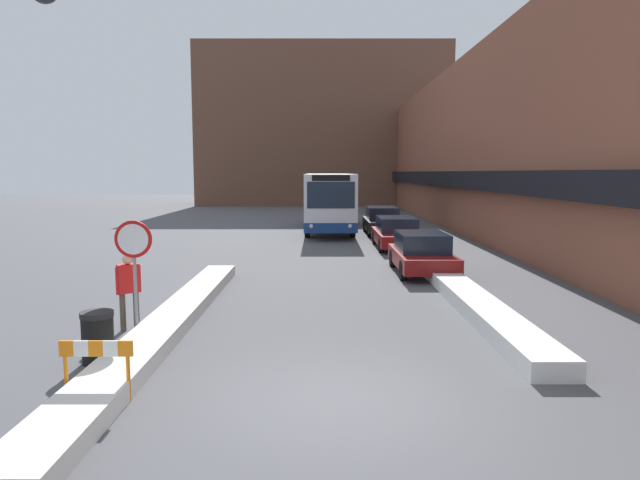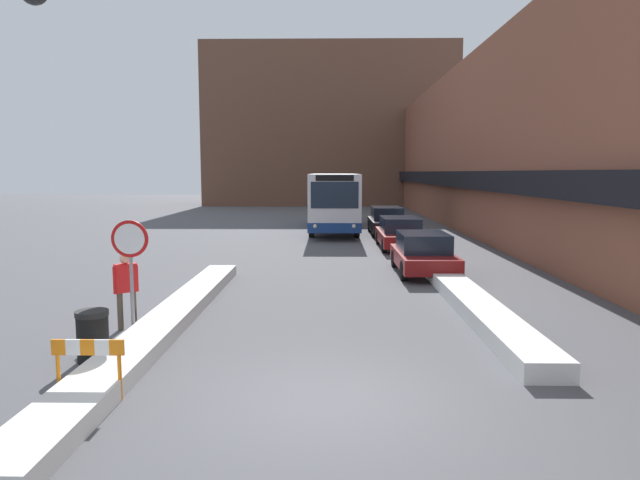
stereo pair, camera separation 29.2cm
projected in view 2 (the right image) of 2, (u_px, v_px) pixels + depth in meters
ground_plane at (329, 402)px, 8.57m from camera, size 160.00×160.00×0.00m
building_row_right at (509, 146)px, 31.65m from camera, size 5.50×60.00×9.77m
building_backdrop_far at (330, 127)px, 60.58m from camera, size 26.00×8.00×16.44m
snow_bank_left at (166, 322)px, 12.57m from camera, size 0.90×13.45×0.32m
snow_bank_right at (472, 302)px, 14.32m from camera, size 0.90×10.33×0.38m
city_bus at (334, 200)px, 33.76m from camera, size 2.68×12.20×3.34m
parked_car_front at (423, 253)px, 19.42m from camera, size 1.86×4.22×1.39m
parked_car_middle at (400, 233)px, 25.85m from camera, size 1.91×4.71×1.41m
parked_car_back at (387, 221)px, 31.83m from camera, size 1.90×4.66×1.51m
stop_sign at (130, 253)px, 11.63m from camera, size 0.76×0.08×2.47m
pedestrian at (126, 284)px, 12.45m from camera, size 0.49×0.43×1.69m
trash_bin at (93, 336)px, 10.35m from camera, size 0.59×0.59×0.95m
construction_barricade at (88, 357)px, 8.58m from camera, size 1.10×0.06×0.94m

